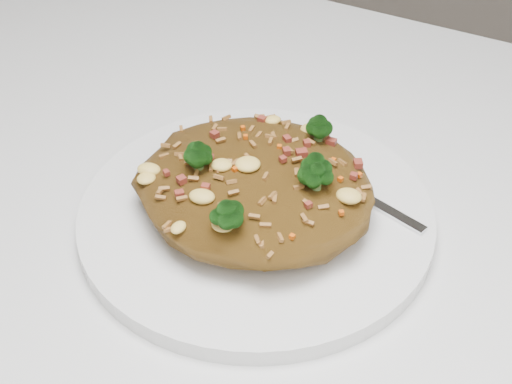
{
  "coord_description": "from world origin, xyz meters",
  "views": [
    {
      "loc": [
        0.28,
        -0.32,
        1.12
      ],
      "look_at": [
        0.09,
        0.03,
        0.78
      ],
      "focal_mm": 50.0,
      "sensor_mm": 36.0,
      "label": 1
    }
  ],
  "objects_px": {
    "fork": "(344,186)",
    "fried_rice": "(257,178)",
    "dining_table": "(151,284)",
    "plate": "(256,214)"
  },
  "relations": [
    {
      "from": "plate",
      "to": "fried_rice",
      "type": "relative_size",
      "value": 1.5
    },
    {
      "from": "dining_table",
      "to": "plate",
      "type": "relative_size",
      "value": 4.54
    },
    {
      "from": "fried_rice",
      "to": "plate",
      "type": "bearing_deg",
      "value": 165.61
    },
    {
      "from": "fork",
      "to": "fried_rice",
      "type": "bearing_deg",
      "value": -116.38
    },
    {
      "from": "fork",
      "to": "dining_table",
      "type": "bearing_deg",
      "value": -133.98
    },
    {
      "from": "fried_rice",
      "to": "fork",
      "type": "distance_m",
      "value": 0.08
    },
    {
      "from": "fried_rice",
      "to": "dining_table",
      "type": "bearing_deg",
      "value": -162.76
    },
    {
      "from": "plate",
      "to": "fork",
      "type": "relative_size",
      "value": 1.65
    },
    {
      "from": "plate",
      "to": "fried_rice",
      "type": "height_order",
      "value": "fried_rice"
    },
    {
      "from": "dining_table",
      "to": "fork",
      "type": "distance_m",
      "value": 0.19
    }
  ]
}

